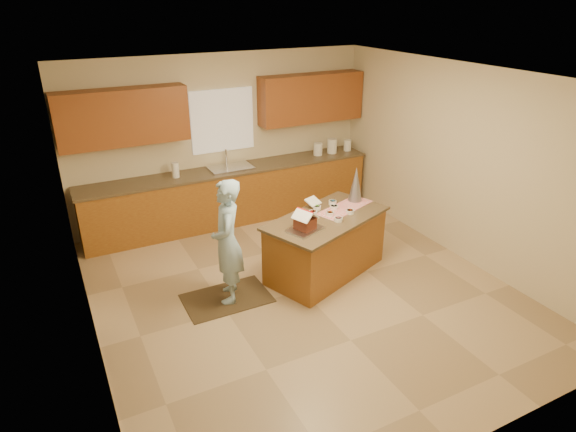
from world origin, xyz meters
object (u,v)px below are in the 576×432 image
at_px(boy, 227,242).
at_px(gingerbread_house, 305,222).
at_px(tinsel_tree, 356,184).
at_px(island_base, 326,246).

distance_m(boy, gingerbread_house, 0.98).
relative_size(tinsel_tree, gingerbread_house, 1.53).
distance_m(island_base, boy, 1.45).
bearing_deg(gingerbread_house, tinsel_tree, 25.44).
distance_m(tinsel_tree, gingerbread_house, 1.22).
relative_size(island_base, gingerbread_house, 5.00).
bearing_deg(island_base, tinsel_tree, 3.67).
height_order(island_base, gingerbread_house, gingerbread_house).
xyz_separation_m(island_base, tinsel_tree, (0.64, 0.30, 0.69)).
distance_m(island_base, gingerbread_house, 0.75).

